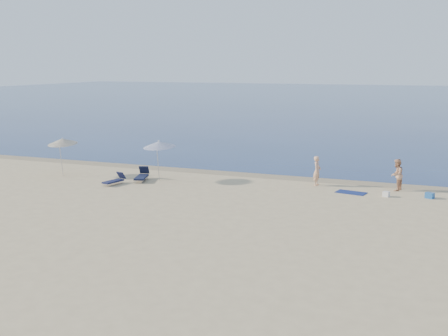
% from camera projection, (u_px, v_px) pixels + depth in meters
% --- Properties ---
extents(ground, '(160.00, 160.00, 0.00)m').
position_uv_depth(ground, '(137.00, 299.00, 16.85)').
color(ground, tan).
rests_on(ground, ground).
extents(sea, '(240.00, 160.00, 0.01)m').
position_uv_depth(sea, '(396.00, 100.00, 108.57)').
color(sea, '#0C1F4C').
rests_on(sea, ground).
extents(wet_sand_strip, '(240.00, 1.60, 0.00)m').
position_uv_depth(wet_sand_strip, '(295.00, 178.00, 34.65)').
color(wet_sand_strip, '#847254').
rests_on(wet_sand_strip, ground).
extents(person_left, '(0.44, 0.64, 1.72)m').
position_uv_depth(person_left, '(317.00, 171.00, 32.44)').
color(person_left, tan).
rests_on(person_left, ground).
extents(person_right, '(0.84, 0.99, 1.77)m').
position_uv_depth(person_right, '(397.00, 175.00, 31.13)').
color(person_right, tan).
rests_on(person_right, ground).
extents(beach_towel, '(1.73, 1.17, 0.03)m').
position_uv_depth(beach_towel, '(351.00, 193.00, 30.71)').
color(beach_towel, '#0F1A4D').
rests_on(beach_towel, ground).
extents(white_bag, '(0.39, 0.36, 0.28)m').
position_uv_depth(white_bag, '(386.00, 194.00, 29.78)').
color(white_bag, silver).
rests_on(white_bag, ground).
extents(blue_cooler, '(0.51, 0.45, 0.30)m').
position_uv_depth(blue_cooler, '(430.00, 195.00, 29.42)').
color(blue_cooler, '#1B5096').
rests_on(blue_cooler, ground).
extents(umbrella_near, '(2.42, 2.44, 2.51)m').
position_uv_depth(umbrella_near, '(159.00, 144.00, 33.66)').
color(umbrella_near, silver).
rests_on(umbrella_near, ground).
extents(umbrella_far, '(1.96, 1.99, 2.48)m').
position_uv_depth(umbrella_far, '(62.00, 141.00, 35.22)').
color(umbrella_far, silver).
rests_on(umbrella_far, ground).
extents(lounger_left, '(1.07, 1.88, 0.79)m').
position_uv_depth(lounger_left, '(142.00, 176.00, 33.90)').
color(lounger_left, black).
rests_on(lounger_left, ground).
extents(lounger_right, '(0.83, 1.59, 0.67)m').
position_uv_depth(lounger_right, '(115.00, 180.00, 32.82)').
color(lounger_right, '#15193A').
rests_on(lounger_right, ground).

